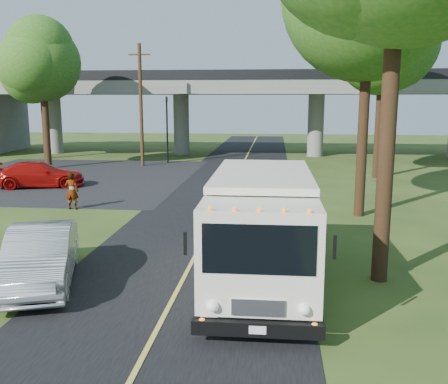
# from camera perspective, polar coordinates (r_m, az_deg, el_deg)

# --- Properties ---
(ground) EXTENTS (120.00, 120.00, 0.00)m
(ground) POSITION_cam_1_polar(r_m,az_deg,el_deg) (13.95, -5.02, -10.59)
(ground) COLOR #2B3F16
(ground) RESTS_ON ground
(road) EXTENTS (7.00, 90.00, 0.02)m
(road) POSITION_cam_1_polar(r_m,az_deg,el_deg) (23.44, -0.41, -1.75)
(road) COLOR black
(road) RESTS_ON ground
(parking_lot) EXTENTS (16.00, 18.00, 0.01)m
(parking_lot) POSITION_cam_1_polar(r_m,az_deg,el_deg) (33.98, -17.62, 1.61)
(parking_lot) COLOR black
(parking_lot) RESTS_ON ground
(lane_line) EXTENTS (0.12, 90.00, 0.01)m
(lane_line) POSITION_cam_1_polar(r_m,az_deg,el_deg) (23.44, -0.41, -1.71)
(lane_line) COLOR gold
(lane_line) RESTS_ON road
(overpass) EXTENTS (54.00, 10.00, 7.30)m
(overpass) POSITION_cam_1_polar(r_m,az_deg,el_deg) (44.83, 2.74, 10.01)
(overpass) COLOR slate
(overpass) RESTS_ON ground
(traffic_signal) EXTENTS (0.18, 0.22, 5.20)m
(traffic_signal) POSITION_cam_1_polar(r_m,az_deg,el_deg) (39.73, -6.54, 7.91)
(traffic_signal) COLOR black
(traffic_signal) RESTS_ON ground
(utility_pole) EXTENTS (1.60, 0.26, 9.00)m
(utility_pole) POSITION_cam_1_polar(r_m,az_deg,el_deg) (38.10, -9.47, 9.82)
(utility_pole) COLOR #472D19
(utility_pole) RESTS_ON ground
(tree_right_far) EXTENTS (5.77, 5.67, 10.99)m
(tree_right_far) POSITION_cam_1_polar(r_m,az_deg,el_deg) (33.43, 18.12, 15.73)
(tree_right_far) COLOR #382314
(tree_right_far) RESTS_ON ground
(tree_left_lot) EXTENTS (5.60, 5.50, 10.50)m
(tree_left_lot) POSITION_cam_1_polar(r_m,az_deg,el_deg) (38.36, -19.92, 14.30)
(tree_left_lot) COLOR #382314
(tree_left_lot) RESTS_ON ground
(tree_left_far) EXTENTS (5.26, 5.16, 9.89)m
(tree_left_far) POSITION_cam_1_polar(r_m,az_deg,el_deg) (45.02, -20.04, 13.08)
(tree_left_far) COLOR #382314
(tree_left_far) RESTS_ON ground
(step_van) EXTENTS (2.75, 7.30, 3.05)m
(step_van) POSITION_cam_1_polar(r_m,az_deg,el_deg) (13.47, 4.34, -3.92)
(step_van) COLOR silver
(step_van) RESTS_ON ground
(red_sedan) EXTENTS (5.39, 3.37, 1.46)m
(red_sedan) POSITION_cam_1_polar(r_m,az_deg,el_deg) (30.65, -20.36, 1.88)
(red_sedan) COLOR #A10D09
(red_sedan) RESTS_ON ground
(silver_sedan) EXTENTS (3.09, 5.07, 1.58)m
(silver_sedan) POSITION_cam_1_polar(r_m,az_deg,el_deg) (14.65, -20.25, -6.90)
(silver_sedan) COLOR #9CA0A5
(silver_sedan) RESTS_ON ground
(pedestrian) EXTENTS (0.63, 0.41, 1.72)m
(pedestrian) POSITION_cam_1_polar(r_m,az_deg,el_deg) (23.94, -16.99, 0.11)
(pedestrian) COLOR gray
(pedestrian) RESTS_ON ground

